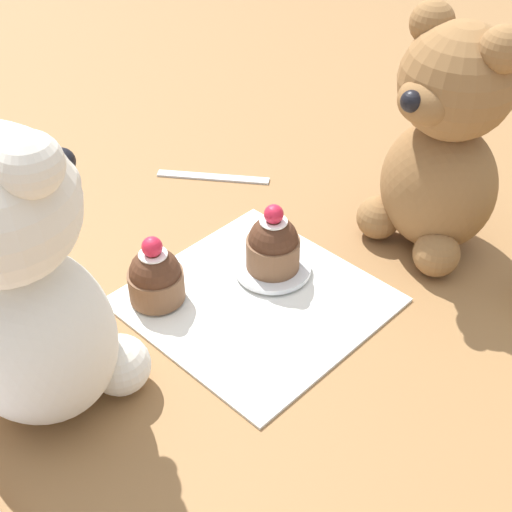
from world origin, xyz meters
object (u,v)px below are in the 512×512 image
teaspoon (213,176)px  teddy_bear_cream (25,289)px  teddy_bear_tan (443,144)px  cupcake_near_cream_bear (156,277)px  saucer_plate (273,268)px  cupcake_near_tan_bear (273,245)px

teaspoon → teddy_bear_cream: bearing=-101.4°
teddy_bear_tan → teddy_bear_cream: bearing=-97.3°
cupcake_near_cream_bear → saucer_plate: 0.12m
teddy_bear_cream → cupcake_near_cream_bear: 0.16m
teddy_bear_cream → saucer_plate: size_ratio=3.41×
teaspoon → saucer_plate: bearing=-61.2°
teddy_bear_tan → cupcake_near_cream_bear: 0.30m
teddy_bear_tan → saucer_plate: bearing=-109.9°
cupcake_near_tan_bear → cupcake_near_cream_bear: bearing=64.1°
teddy_bear_cream → teaspoon: 0.37m
cupcake_near_cream_bear → teddy_bear_cream: bearing=101.7°
saucer_plate → cupcake_near_cream_bear: bearing=64.1°
teddy_bear_cream → cupcake_near_tan_bear: (-0.02, -0.24, -0.08)m
cupcake_near_cream_bear → cupcake_near_tan_bear: 0.12m
cupcake_near_tan_bear → teddy_bear_cream: bearing=84.5°
teddy_bear_tan → cupcake_near_tan_bear: (0.08, 0.15, -0.08)m
teddy_bear_cream → cupcake_near_tan_bear: teddy_bear_cream is taller
saucer_plate → teaspoon: saucer_plate is taller
teddy_bear_cream → teaspoon: teddy_bear_cream is taller
teaspoon → cupcake_near_cream_bear: bearing=-93.2°
saucer_plate → teddy_bear_tan: bearing=-117.1°
teddy_bear_cream → cupcake_near_tan_bear: size_ratio=3.60×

